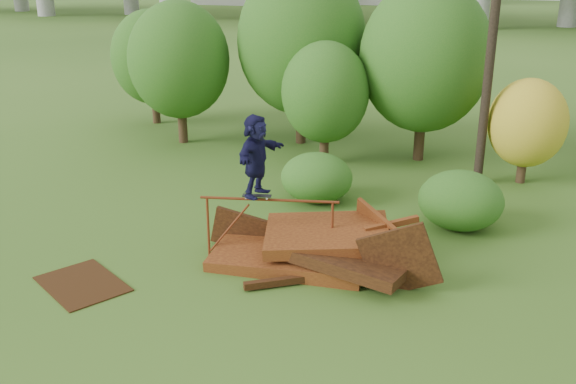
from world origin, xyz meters
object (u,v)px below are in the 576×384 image
(utility_pole, at_px, (496,4))
(scrap_pile, at_px, (316,249))
(skater, at_px, (256,156))
(flat_plate, at_px, (82,284))

(utility_pole, bearing_deg, scrap_pile, -113.71)
(skater, xyz_separation_m, flat_plate, (-3.13, -2.51, -2.51))
(skater, bearing_deg, utility_pole, -23.41)
(skater, distance_m, flat_plate, 4.73)
(flat_plate, bearing_deg, utility_pole, 51.97)
(skater, relative_size, flat_plate, 0.94)
(scrap_pile, bearing_deg, flat_plate, -150.05)
(flat_plate, distance_m, utility_pole, 13.66)
(flat_plate, relative_size, utility_pole, 0.19)
(skater, height_order, flat_plate, skater)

